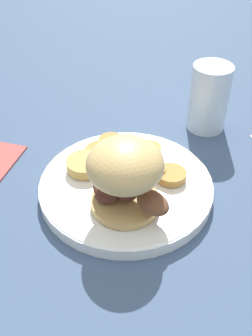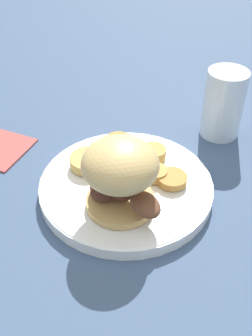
% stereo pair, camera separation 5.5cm
% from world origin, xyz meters
% --- Properties ---
extents(ground_plane, '(4.00, 4.00, 0.00)m').
position_xyz_m(ground_plane, '(0.00, 0.00, 0.00)').
color(ground_plane, '#3D5170').
extents(dinner_plate, '(0.25, 0.25, 0.02)m').
position_xyz_m(dinner_plate, '(0.00, 0.00, 0.01)').
color(dinner_plate, white).
rests_on(dinner_plate, ground_plane).
extents(sandwich, '(0.10, 0.12, 0.10)m').
position_xyz_m(sandwich, '(0.05, 0.01, 0.08)').
color(sandwich, tan).
rests_on(sandwich, dinner_plate).
extents(potato_round_0, '(0.05, 0.05, 0.01)m').
position_xyz_m(potato_round_0, '(-0.05, -0.01, 0.03)').
color(potato_round_0, tan).
rests_on(potato_round_0, dinner_plate).
extents(potato_round_1, '(0.04, 0.04, 0.02)m').
position_xyz_m(potato_round_1, '(-0.07, 0.01, 0.03)').
color(potato_round_1, tan).
rests_on(potato_round_1, dinner_plate).
extents(potato_round_2, '(0.05, 0.05, 0.01)m').
position_xyz_m(potato_round_2, '(-0.04, -0.05, 0.03)').
color(potato_round_2, '#BC8942').
rests_on(potato_round_2, dinner_plate).
extents(potato_round_3, '(0.04, 0.04, 0.01)m').
position_xyz_m(potato_round_3, '(-0.03, 0.06, 0.02)').
color(potato_round_3, '#BC8942').
rests_on(potato_round_3, dinner_plate).
extents(potato_round_4, '(0.04, 0.04, 0.01)m').
position_xyz_m(potato_round_4, '(-0.08, -0.05, 0.02)').
color(potato_round_4, '#BC8942').
rests_on(potato_round_4, dinner_plate).
extents(potato_round_5, '(0.06, 0.06, 0.02)m').
position_xyz_m(potato_round_5, '(-0.01, -0.07, 0.03)').
color(potato_round_5, tan).
rests_on(potato_round_5, dinner_plate).
extents(potato_round_6, '(0.04, 0.04, 0.01)m').
position_xyz_m(potato_round_6, '(-0.03, 0.03, 0.03)').
color(potato_round_6, tan).
rests_on(potato_round_6, dinner_plate).
extents(drinking_glass, '(0.07, 0.07, 0.12)m').
position_xyz_m(drinking_glass, '(-0.21, 0.08, 0.06)').
color(drinking_glass, silver).
rests_on(drinking_glass, ground_plane).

